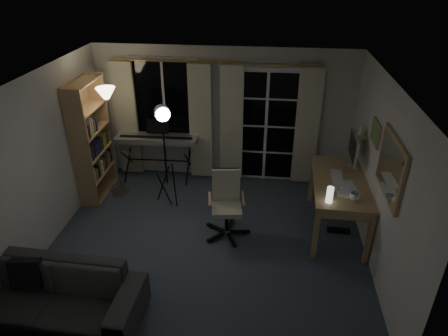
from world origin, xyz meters
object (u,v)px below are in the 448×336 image
at_px(torchiere_lamp, 108,110).
at_px(mug, 355,195).
at_px(keyboard_piano, 157,140).
at_px(desk, 340,187).
at_px(studio_light, 163,125).
at_px(monitor, 353,148).
at_px(office_chair, 226,197).
at_px(sofa, 47,288).
at_px(bookshelf, 90,143).

bearing_deg(torchiere_lamp, mug, -16.35).
distance_m(torchiere_lamp, keyboard_piano, 1.09).
height_order(desk, mug, mug).
relative_size(studio_light, desk, 1.12).
bearing_deg(monitor, mug, -93.68).
distance_m(office_chair, desk, 1.67).
height_order(keyboard_piano, sofa, keyboard_piano).
relative_size(bookshelf, desk, 1.26).
xyz_separation_m(studio_light, mug, (2.77, -0.82, -0.53)).
relative_size(torchiere_lamp, keyboard_piano, 1.30).
height_order(desk, sofa, desk).
distance_m(bookshelf, mug, 4.24).
distance_m(monitor, mug, 0.99).
relative_size(bookshelf, torchiere_lamp, 1.06).
height_order(studio_light, office_chair, studio_light).
bearing_deg(bookshelf, studio_light, -10.82).
distance_m(studio_light, sofa, 2.74).
xyz_separation_m(office_chair, desk, (1.64, 0.25, 0.15)).
bearing_deg(keyboard_piano, bookshelf, -149.25).
xyz_separation_m(keyboard_piano, desk, (3.05, -1.15, -0.06)).
bearing_deg(studio_light, monitor, -20.63).
height_order(torchiere_lamp, mug, torchiere_lamp).
bearing_deg(office_chair, monitor, 12.03).
xyz_separation_m(office_chair, mug, (1.74, -0.25, 0.33)).
distance_m(torchiere_lamp, mug, 3.93).
relative_size(studio_light, sofa, 0.84).
relative_size(bookshelf, office_chair, 2.03).
xyz_separation_m(bookshelf, torchiere_lamp, (0.39, 0.04, 0.58)).
xyz_separation_m(bookshelf, keyboard_piano, (0.96, 0.61, -0.16)).
xyz_separation_m(keyboard_piano, studio_light, (0.38, -0.83, 0.64)).
xyz_separation_m(torchiere_lamp, sofa, (0.16, -2.68, -1.12)).
xyz_separation_m(studio_light, office_chair, (1.03, -0.57, -0.85)).
relative_size(keyboard_piano, mug, 10.63).
distance_m(desk, mug, 0.54).
bearing_deg(monitor, office_chair, -157.12).
height_order(torchiere_lamp, monitor, torchiere_lamp).
distance_m(office_chair, mug, 1.79).
distance_m(bookshelf, desk, 4.05).
distance_m(monitor, sofa, 4.52).
relative_size(mug, sofa, 0.06).
bearing_deg(monitor, keyboard_piano, 169.84).
height_order(keyboard_piano, office_chair, keyboard_piano).
bearing_deg(office_chair, mug, -17.03).
bearing_deg(sofa, mug, 25.97).
bearing_deg(sofa, keyboard_piano, 84.62).
bearing_deg(bookshelf, sofa, -79.52).
distance_m(studio_light, desk, 2.78).
relative_size(keyboard_piano, studio_light, 0.82).
xyz_separation_m(studio_light, sofa, (-0.79, -2.41, -1.02)).
xyz_separation_m(monitor, mug, (-0.10, -0.95, -0.25)).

